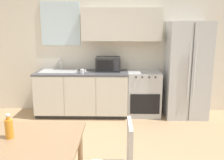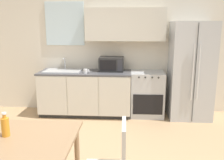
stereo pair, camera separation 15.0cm
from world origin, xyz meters
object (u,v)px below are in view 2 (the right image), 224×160
(refrigerator, at_px, (191,71))
(dining_table, at_px, (19,151))
(microwave, at_px, (112,64))
(coffee_mug, at_px, (86,71))
(oven_range, at_px, (147,94))
(drink_bottle, at_px, (5,126))

(refrigerator, xyz_separation_m, dining_table, (-2.20, -2.77, -0.27))
(microwave, distance_m, coffee_mug, 0.56)
(microwave, relative_size, coffee_mug, 4.29)
(coffee_mug, bearing_deg, microwave, 30.48)
(oven_range, distance_m, coffee_mug, 1.30)
(coffee_mug, relative_size, dining_table, 0.11)
(dining_table, bearing_deg, microwave, 77.07)
(refrigerator, height_order, dining_table, refrigerator)
(coffee_mug, bearing_deg, drink_bottle, -97.76)
(microwave, height_order, dining_table, microwave)
(refrigerator, relative_size, microwave, 3.85)
(refrigerator, distance_m, microwave, 1.55)
(coffee_mug, xyz_separation_m, drink_bottle, (-0.34, -2.52, -0.07))
(refrigerator, xyz_separation_m, drink_bottle, (-2.36, -2.69, -0.07))
(oven_range, relative_size, dining_table, 0.88)
(microwave, relative_size, dining_table, 0.48)
(refrigerator, relative_size, coffee_mug, 16.51)
(refrigerator, bearing_deg, microwave, 175.70)
(oven_range, relative_size, drink_bottle, 3.77)
(drink_bottle, bearing_deg, oven_range, 60.58)
(refrigerator, height_order, drink_bottle, refrigerator)
(oven_range, height_order, coffee_mug, coffee_mug)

